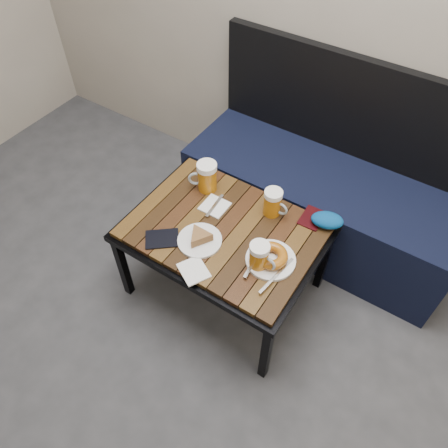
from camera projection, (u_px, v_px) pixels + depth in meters
The scene contains 12 objects.
bench at pixel (321, 197), 2.28m from camera, with size 1.40×0.50×0.95m.
cafe_table at pixel (224, 235), 1.92m from camera, with size 0.84×0.62×0.47m.
beer_mug_left at pixel (206, 177), 1.99m from camera, with size 0.14×0.12×0.15m.
beer_mug_centre at pixel (273, 203), 1.89m from camera, with size 0.12×0.08×0.13m.
beer_mug_right at pixel (260, 256), 1.70m from camera, with size 0.12×0.08×0.13m.
plate_pie at pixel (200, 238), 1.82m from camera, with size 0.19×0.19×0.05m.
plate_bagel at pixel (271, 258), 1.75m from camera, with size 0.20×0.27×0.06m.
napkin_left at pixel (215, 206), 1.96m from camera, with size 0.11×0.15×0.01m.
napkin_right at pixel (194, 271), 1.73m from camera, with size 0.15×0.15×0.01m.
passport_navy at pixel (162, 239), 1.84m from camera, with size 0.10×0.14×0.01m, color black.
passport_burgundy at pixel (312, 218), 1.92m from camera, with size 0.09×0.13×0.01m, color black.
knit_pouch at pixel (327, 220), 1.87m from camera, with size 0.14×0.09×0.06m, color navy.
Camera 1 is at (0.57, 0.15, 1.91)m, focal length 35.00 mm.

